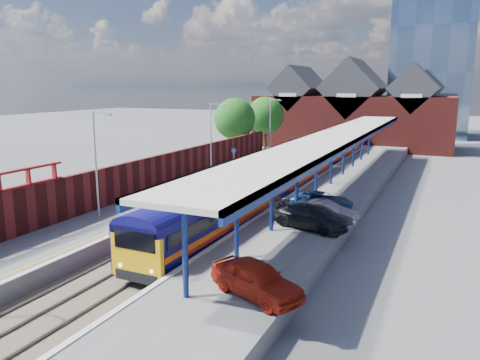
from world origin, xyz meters
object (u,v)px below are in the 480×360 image
object	(u,v)px
lamp_post_b	(97,158)
parked_car_blue	(322,201)
lamp_post_c	(212,135)
parked_car_dark	(310,217)
parked_car_red	(256,279)
platform_sign	(234,157)
parked_car_silver	(325,212)
lamp_post_d	(271,123)
train	(319,155)

from	to	relation	value
lamp_post_b	parked_car_blue	bearing A→B (deg)	32.17
lamp_post_c	parked_car_dark	size ratio (longest dim) A/B	1.45
lamp_post_b	parked_car_red	distance (m)	15.81
platform_sign	parked_car_silver	xyz separation A→B (m)	(12.53, -12.98, -1.01)
lamp_post_d	platform_sign	world-z (taller)	lamp_post_d
parked_car_silver	parked_car_blue	xyz separation A→B (m)	(-1.04, 3.06, -0.07)
lamp_post_b	train	bearing A→B (deg)	73.27
parked_car_red	parked_car_blue	size ratio (longest dim) A/B	0.99
train	lamp_post_b	world-z (taller)	lamp_post_b
train	lamp_post_d	distance (m)	10.22
lamp_post_c	parked_car_blue	world-z (taller)	lamp_post_c
lamp_post_d	parked_car_dark	xyz separation A→B (m)	(13.35, -28.59, -3.29)
lamp_post_c	parked_car_dark	distance (m)	18.64
lamp_post_d	lamp_post_b	bearing A→B (deg)	-90.00
lamp_post_d	parked_car_red	xyz separation A→B (m)	(13.96, -38.68, -3.24)
parked_car_dark	parked_car_blue	bearing A→B (deg)	22.69
lamp_post_c	parked_car_silver	distance (m)	18.01
train	parked_car_red	distance (m)	33.37
train	parked_car_red	xyz separation A→B (m)	(6.11, -32.81, -0.37)
lamp_post_b	lamp_post_d	world-z (taller)	same
lamp_post_c	parked_car_red	world-z (taller)	lamp_post_c
parked_car_red	lamp_post_c	bearing A→B (deg)	55.40
lamp_post_c	parked_car_blue	xyz separation A→B (m)	(12.85, -7.92, -3.38)
train	parked_car_dark	world-z (taller)	train
lamp_post_b	lamp_post_c	size ratio (longest dim) A/B	1.00
lamp_post_c	parked_car_blue	distance (m)	15.47
lamp_post_d	lamp_post_c	bearing A→B (deg)	-90.00
parked_car_silver	parked_car_blue	world-z (taller)	parked_car_silver
parked_car_red	parked_car_dark	size ratio (longest dim) A/B	0.91
train	lamp_post_c	xyz separation A→B (m)	(-7.86, -10.13, 2.87)
train	lamp_post_d	size ratio (longest dim) A/B	9.42
lamp_post_b	parked_car_red	size ratio (longest dim) A/B	1.59
parked_car_silver	parked_car_dark	size ratio (longest dim) A/B	0.86
train	parked_car_dark	distance (m)	23.38
lamp_post_c	parked_car_red	size ratio (longest dim) A/B	1.59
lamp_post_c	parked_car_dark	world-z (taller)	lamp_post_c
platform_sign	parked_car_dark	xyz separation A→B (m)	(11.99, -14.59, -0.99)
lamp_post_d	parked_car_blue	xyz separation A→B (m)	(12.85, -23.92, -3.38)
lamp_post_d	parked_car_silver	bearing A→B (deg)	-62.76
lamp_post_c	platform_sign	bearing A→B (deg)	55.74
train	lamp_post_b	distance (m)	27.43
parked_car_silver	lamp_post_b	bearing A→B (deg)	112.18
lamp_post_b	parked_car_dark	size ratio (longest dim) A/B	1.45
lamp_post_c	lamp_post_d	world-z (taller)	same
parked_car_dark	train	bearing A→B (deg)	30.16
parked_car_silver	parked_car_dark	xyz separation A→B (m)	(-0.54, -1.61, 0.01)
lamp_post_d	train	bearing A→B (deg)	-36.78
platform_sign	parked_car_dark	bearing A→B (deg)	-50.59
lamp_post_b	platform_sign	xyz separation A→B (m)	(1.36, 18.00, -2.30)
platform_sign	parked_car_dark	world-z (taller)	platform_sign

